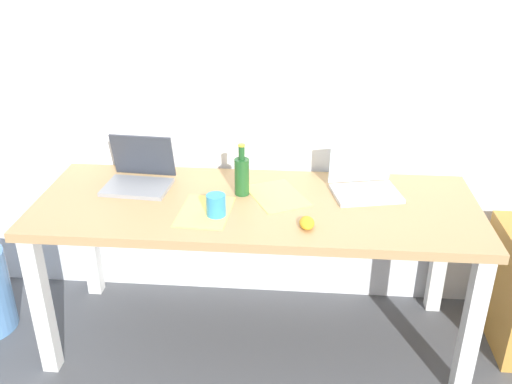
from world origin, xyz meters
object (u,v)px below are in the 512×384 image
at_px(laptop_left, 139,176).
at_px(laptop_right, 364,182).
at_px(beer_bottle, 242,175).
at_px(computer_mouse, 307,223).
at_px(desk, 256,221).
at_px(coffee_mug, 216,205).

bearing_deg(laptop_left, laptop_right, 0.95).
distance_m(laptop_right, beer_bottle, 0.55).
relative_size(laptop_left, computer_mouse, 3.09).
height_order(desk, coffee_mug, coffee_mug).
distance_m(laptop_right, coffee_mug, 0.69).
bearing_deg(laptop_right, desk, -163.01).
bearing_deg(beer_bottle, computer_mouse, -43.56).
bearing_deg(computer_mouse, laptop_right, 51.22).
distance_m(desk, beer_bottle, 0.21).
relative_size(desk, laptop_left, 6.24).
bearing_deg(coffee_mug, laptop_left, 146.38).
height_order(laptop_left, beer_bottle, beer_bottle).
distance_m(laptop_left, beer_bottle, 0.49).
bearing_deg(desk, computer_mouse, -41.74).
xyz_separation_m(desk, beer_bottle, (-0.07, 0.08, 0.19)).
xyz_separation_m(desk, coffee_mug, (-0.15, -0.13, 0.14)).
bearing_deg(laptop_left, computer_mouse, -22.89).
bearing_deg(coffee_mug, desk, 41.16).
bearing_deg(computer_mouse, coffee_mug, 168.51).
height_order(laptop_right, computer_mouse, laptop_right).
bearing_deg(beer_bottle, coffee_mug, -111.65).
distance_m(desk, laptop_left, 0.58).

